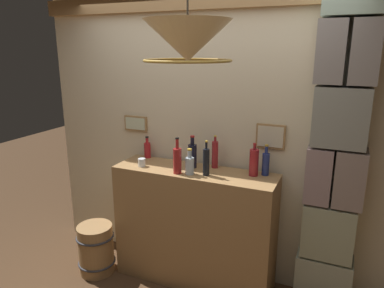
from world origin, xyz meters
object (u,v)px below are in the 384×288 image
object	(u,v)px
liquor_bottle_vodka	(192,155)
glass_tumbler_rocks	(142,162)
liquor_bottle_brandy	(254,162)
liquor_bottle_bourbon	(206,162)
liquor_bottle_rye	(215,154)
liquor_bottle_whiskey	(147,149)
wooden_barrel	(96,249)
liquor_bottle_scotch	(266,163)
liquor_bottle_rum	(177,160)
liquor_bottle_mezcal	(189,165)
pendant_lamp	(188,42)

from	to	relation	value
liquor_bottle_vodka	glass_tumbler_rocks	xyz separation A→B (m)	(-0.43, -0.15, -0.08)
liquor_bottle_brandy	liquor_bottle_bourbon	xyz separation A→B (m)	(-0.36, -0.15, 0.00)
liquor_bottle_rye	liquor_bottle_whiskey	world-z (taller)	liquor_bottle_rye
wooden_barrel	liquor_bottle_vodka	bearing A→B (deg)	21.29
liquor_bottle_scotch	glass_tumbler_rocks	bearing A→B (deg)	-168.42
liquor_bottle_brandy	liquor_bottle_rum	distance (m)	0.64
liquor_bottle_vodka	liquor_bottle_whiskey	bearing A→B (deg)	169.61
liquor_bottle_brandy	liquor_bottle_whiskey	distance (m)	1.06
liquor_bottle_vodka	liquor_bottle_rum	bearing A→B (deg)	-106.23
liquor_bottle_whiskey	liquor_bottle_vodka	bearing A→B (deg)	-10.39
wooden_barrel	liquor_bottle_mezcal	bearing A→B (deg)	10.45
liquor_bottle_rum	liquor_bottle_brandy	bearing A→B (deg)	18.69
liquor_bottle_bourbon	liquor_bottle_mezcal	size ratio (longest dim) A/B	1.34
liquor_bottle_bourbon	liquor_bottle_mezcal	distance (m)	0.15
liquor_bottle_brandy	liquor_bottle_rye	bearing A→B (deg)	170.69
liquor_bottle_brandy	glass_tumbler_rocks	bearing A→B (deg)	-170.29
wooden_barrel	glass_tumbler_rocks	bearing A→B (deg)	22.92
liquor_bottle_rye	liquor_bottle_vodka	bearing A→B (deg)	-158.06
liquor_bottle_rye	liquor_bottle_whiskey	bearing A→B (deg)	178.37
liquor_bottle_rye	liquor_bottle_bourbon	bearing A→B (deg)	-89.63
liquor_bottle_scotch	glass_tumbler_rocks	world-z (taller)	liquor_bottle_scotch
liquor_bottle_bourbon	liquor_bottle_brandy	bearing A→B (deg)	23.15
liquor_bottle_rum	glass_tumbler_rocks	xyz separation A→B (m)	(-0.37, 0.04, -0.08)
liquor_bottle_rye	liquor_bottle_mezcal	xyz separation A→B (m)	(-0.14, -0.24, -0.04)
liquor_bottle_bourbon	liquor_bottle_scotch	xyz separation A→B (m)	(0.45, 0.21, -0.02)
liquor_bottle_mezcal	liquor_bottle_brandy	bearing A→B (deg)	20.10
glass_tumbler_rocks	pendant_lamp	xyz separation A→B (m)	(0.76, -0.67, 1.02)
wooden_barrel	liquor_bottle_whiskey	bearing A→B (deg)	50.86
liquor_bottle_brandy	wooden_barrel	size ratio (longest dim) A/B	0.57
liquor_bottle_bourbon	liquor_bottle_mezcal	xyz separation A→B (m)	(-0.14, -0.03, -0.04)
liquor_bottle_rum	liquor_bottle_vodka	xyz separation A→B (m)	(0.06, 0.19, -0.00)
liquor_bottle_whiskey	liquor_bottle_rum	size ratio (longest dim) A/B	0.67
liquor_bottle_brandy	liquor_bottle_rum	xyz separation A→B (m)	(-0.60, -0.20, 0.00)
liquor_bottle_whiskey	pendant_lamp	world-z (taller)	pendant_lamp
liquor_bottle_brandy	liquor_bottle_vodka	bearing A→B (deg)	-178.46
glass_tumbler_rocks	liquor_bottle_mezcal	bearing A→B (deg)	-1.98
liquor_bottle_mezcal	liquor_bottle_bourbon	bearing A→B (deg)	11.63
liquor_bottle_mezcal	wooden_barrel	bearing A→B (deg)	-169.55
liquor_bottle_rum	pendant_lamp	distance (m)	1.20
liquor_bottle_vodka	liquor_bottle_mezcal	xyz separation A→B (m)	(0.05, -0.17, -0.03)
liquor_bottle_rye	glass_tumbler_rocks	bearing A→B (deg)	-159.70
liquor_bottle_bourbon	wooden_barrel	world-z (taller)	liquor_bottle_bourbon
liquor_bottle_bourbon	liquor_bottle_mezcal	bearing A→B (deg)	-168.37
liquor_bottle_rye	liquor_bottle_scotch	distance (m)	0.45
liquor_bottle_vodka	glass_tumbler_rocks	distance (m)	0.46
pendant_lamp	glass_tumbler_rocks	bearing A→B (deg)	138.41
liquor_bottle_rum	liquor_bottle_scotch	distance (m)	0.74
liquor_bottle_brandy	liquor_bottle_rye	world-z (taller)	liquor_bottle_rye
liquor_bottle_brandy	liquor_bottle_scotch	world-z (taller)	liquor_bottle_brandy
liquor_bottle_rum	glass_tumbler_rocks	bearing A→B (deg)	174.35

